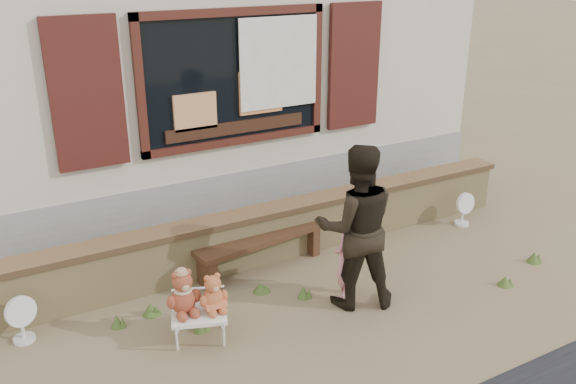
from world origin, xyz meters
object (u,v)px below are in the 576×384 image
folding_chair (199,313)px  adult (356,227)px  teddy_bear_left (183,291)px  child (345,257)px  bench (261,245)px  teddy_bear_right (213,292)px

folding_chair → adult: size_ratio=0.36×
teddy_bear_left → child: child is taller
folding_chair → teddy_bear_left: bearing=-180.0°
adult → teddy_bear_left: bearing=15.7°
folding_chair → child: size_ratio=0.67×
bench → teddy_bear_right: bearing=-142.5°
folding_chair → child: child is taller
folding_chair → child: 1.68m
teddy_bear_right → adult: size_ratio=0.22×
adult → child: bearing=-58.0°
bench → folding_chair: bench is taller
bench → teddy_bear_left: size_ratio=3.69×
teddy_bear_left → child: (1.80, -0.08, -0.07)m
teddy_bear_left → child: size_ratio=0.48×
teddy_bear_left → teddy_bear_right: (0.26, -0.10, -0.03)m
teddy_bear_left → child: 1.80m
folding_chair → teddy_bear_right: (0.13, -0.05, 0.23)m
teddy_bear_left → teddy_bear_right: 0.28m
bench → adult: size_ratio=0.95×
bench → teddy_bear_right: (-1.03, -1.02, 0.20)m
teddy_bear_right → child: size_ratio=0.41×
bench → child: child is taller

